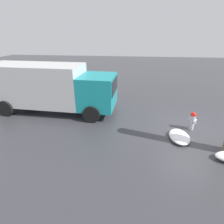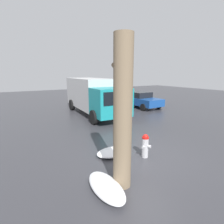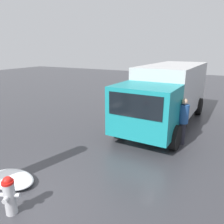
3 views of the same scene
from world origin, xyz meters
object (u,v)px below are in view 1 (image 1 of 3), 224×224
(pedestrian, at_px, (92,91))
(parked_car, at_px, (72,79))
(delivery_truck, at_px, (49,86))
(fire_hydrant, at_px, (192,121))

(pedestrian, relative_size, parked_car, 0.39)
(delivery_truck, relative_size, pedestrian, 4.25)
(delivery_truck, bearing_deg, fire_hydrant, 81.94)
(fire_hydrant, bearing_deg, parked_car, 116.44)
(delivery_truck, distance_m, pedestrian, 2.57)
(fire_hydrant, height_order, pedestrian, pedestrian)
(fire_hydrant, xyz_separation_m, pedestrian, (5.48, -2.51, 0.49))
(delivery_truck, height_order, parked_car, delivery_truck)
(pedestrian, height_order, parked_car, pedestrian)
(fire_hydrant, distance_m, parked_car, 10.28)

